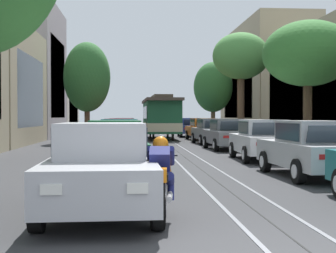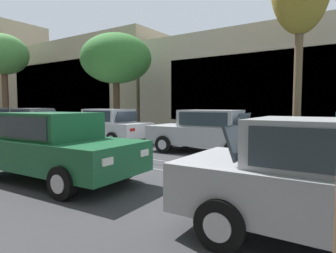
% 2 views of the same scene
% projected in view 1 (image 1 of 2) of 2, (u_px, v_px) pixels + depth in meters
% --- Properties ---
extents(ground_plane, '(160.00, 160.00, 0.00)m').
position_uv_depth(ground_plane, '(172.00, 147.00, 26.68)').
color(ground_plane, '#38383A').
extents(trolley_track_rails, '(1.14, 61.30, 0.01)m').
position_uv_depth(trolley_track_rails, '(167.00, 144.00, 30.00)').
color(trolley_track_rails, gray).
rests_on(trolley_track_rails, ground).
extents(building_facade_right, '(5.53, 53.00, 10.59)m').
position_uv_depth(building_facade_right, '(309.00, 81.00, 35.60)').
color(building_facade_right, '#BCAD93').
rests_on(building_facade_right, ground).
extents(parked_car_silver_near_left, '(2.06, 4.39, 1.58)m').
position_uv_depth(parked_car_silver_near_left, '(102.00, 167.00, 8.48)').
color(parked_car_silver_near_left, '#B7B7BC').
rests_on(parked_car_silver_near_left, ground).
extents(parked_car_green_second_left, '(2.14, 4.42, 1.58)m').
position_uv_depth(parked_car_green_second_left, '(114.00, 147.00, 14.34)').
color(parked_car_green_second_left, '#1E6038').
rests_on(parked_car_green_second_left, ground).
extents(parked_car_teal_mid_left, '(2.11, 4.41, 1.58)m').
position_uv_depth(parked_car_teal_mid_left, '(120.00, 137.00, 20.94)').
color(parked_car_teal_mid_left, '#196B70').
rests_on(parked_car_teal_mid_left, ground).
extents(parked_car_maroon_fourth_left, '(2.08, 4.40, 1.58)m').
position_uv_depth(parked_car_maroon_fourth_left, '(118.00, 132.00, 27.26)').
color(parked_car_maroon_fourth_left, maroon).
rests_on(parked_car_maroon_fourth_left, ground).
extents(parked_car_maroon_fifth_left, '(2.07, 4.39, 1.58)m').
position_uv_depth(parked_car_maroon_fifth_left, '(121.00, 130.00, 32.81)').
color(parked_car_maroon_fifth_left, maroon).
rests_on(parked_car_maroon_fifth_left, ground).
extents(parked_car_grey_sixth_left, '(2.00, 4.36, 1.58)m').
position_uv_depth(parked_car_grey_sixth_left, '(125.00, 128.00, 39.53)').
color(parked_car_grey_sixth_left, slate).
rests_on(parked_car_grey_sixth_left, ground).
extents(parked_car_silver_second_right, '(2.11, 4.41, 1.58)m').
position_uv_depth(parked_car_silver_second_right, '(311.00, 149.00, 13.46)').
color(parked_car_silver_second_right, '#B7B7BC').
rests_on(parked_car_silver_second_right, ground).
extents(parked_car_white_mid_right, '(2.10, 4.40, 1.58)m').
position_uv_depth(parked_car_white_mid_right, '(262.00, 140.00, 18.69)').
color(parked_car_white_mid_right, silver).
rests_on(parked_car_white_mid_right, ground).
extents(parked_car_grey_fourth_right, '(2.10, 4.40, 1.58)m').
position_uv_depth(parked_car_grey_fourth_right, '(227.00, 134.00, 24.73)').
color(parked_car_grey_fourth_right, slate).
rests_on(parked_car_grey_fourth_right, ground).
extents(parked_car_grey_fifth_right, '(2.13, 4.42, 1.58)m').
position_uv_depth(parked_car_grey_fifth_right, '(211.00, 131.00, 29.92)').
color(parked_car_grey_fifth_right, slate).
rests_on(parked_car_grey_fifth_right, ground).
extents(parked_car_orange_sixth_right, '(2.13, 4.42, 1.58)m').
position_uv_depth(parked_car_orange_sixth_right, '(202.00, 129.00, 35.00)').
color(parked_car_orange_sixth_right, orange).
rests_on(parked_car_orange_sixth_right, ground).
extents(parked_car_blue_far_right, '(2.06, 4.39, 1.58)m').
position_uv_depth(parked_car_blue_far_right, '(190.00, 127.00, 40.71)').
color(parked_car_blue_far_right, '#233D93').
rests_on(parked_car_blue_far_right, ground).
extents(street_tree_kerb_left_second, '(3.06, 3.17, 6.60)m').
position_uv_depth(street_tree_kerb_left_second, '(87.00, 77.00, 31.80)').
color(street_tree_kerb_left_second, brown).
rests_on(street_tree_kerb_left_second, ground).
extents(street_tree_kerb_right_second, '(3.84, 4.10, 5.78)m').
position_uv_depth(street_tree_kerb_right_second, '(308.00, 54.00, 20.56)').
color(street_tree_kerb_right_second, '#4C3826').
rests_on(street_tree_kerb_right_second, ground).
extents(street_tree_kerb_right_mid, '(3.82, 3.44, 7.35)m').
position_uv_depth(street_tree_kerb_right_mid, '(241.00, 57.00, 32.45)').
color(street_tree_kerb_right_mid, brown).
rests_on(street_tree_kerb_right_mid, ground).
extents(street_tree_kerb_right_fourth, '(3.56, 3.54, 6.70)m').
position_uv_depth(street_tree_kerb_right_fourth, '(213.00, 87.00, 44.16)').
color(street_tree_kerb_right_fourth, brown).
rests_on(street_tree_kerb_right_fourth, ground).
extents(cable_car_trolley, '(2.70, 9.16, 3.28)m').
position_uv_depth(cable_car_trolley, '(161.00, 117.00, 36.71)').
color(cable_car_trolley, '#1E5B38').
rests_on(cable_car_trolley, ground).
extents(motorcycle_with_rider, '(0.60, 1.99, 1.37)m').
position_uv_depth(motorcycle_with_rider, '(160.00, 181.00, 7.84)').
color(motorcycle_with_rider, black).
rests_on(motorcycle_with_rider, ground).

